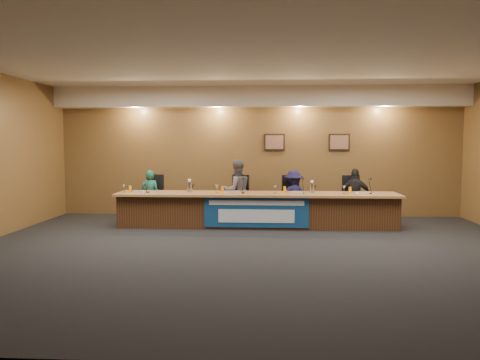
% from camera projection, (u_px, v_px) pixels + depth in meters
% --- Properties ---
extents(floor, '(10.00, 10.00, 0.00)m').
position_uv_depth(floor, '(253.00, 252.00, 7.88)').
color(floor, black).
rests_on(floor, ground).
extents(ceiling, '(10.00, 8.00, 0.04)m').
position_uv_depth(ceiling, '(254.00, 59.00, 7.62)').
color(ceiling, silver).
rests_on(ceiling, wall_back).
extents(wall_back, '(10.00, 0.04, 3.20)m').
position_uv_depth(wall_back, '(258.00, 152.00, 11.73)').
color(wall_back, brown).
rests_on(wall_back, floor).
extents(soffit, '(10.00, 0.50, 0.50)m').
position_uv_depth(soffit, '(258.00, 97.00, 11.37)').
color(soffit, beige).
rests_on(soffit, wall_back).
extents(dais_body, '(6.00, 0.80, 0.70)m').
position_uv_depth(dais_body, '(257.00, 211.00, 10.24)').
color(dais_body, '#492915').
rests_on(dais_body, floor).
extents(dais_top, '(6.10, 0.95, 0.05)m').
position_uv_depth(dais_top, '(257.00, 194.00, 10.16)').
color(dais_top, '#A16D41').
rests_on(dais_top, dais_body).
extents(banner, '(2.20, 0.02, 0.65)m').
position_uv_depth(banner, '(256.00, 212.00, 9.82)').
color(banner, navy).
rests_on(banner, dais_body).
extents(banner_text_upper, '(2.00, 0.01, 0.10)m').
position_uv_depth(banner_text_upper, '(256.00, 203.00, 9.79)').
color(banner_text_upper, silver).
rests_on(banner_text_upper, banner).
extents(banner_text_lower, '(1.60, 0.01, 0.28)m').
position_uv_depth(banner_text_lower, '(256.00, 216.00, 9.81)').
color(banner_text_lower, silver).
rests_on(banner_text_lower, banner).
extents(wall_photo_left, '(0.52, 0.04, 0.42)m').
position_uv_depth(wall_photo_left, '(274.00, 142.00, 11.65)').
color(wall_photo_left, black).
rests_on(wall_photo_left, wall_back).
extents(wall_photo_right, '(0.52, 0.04, 0.42)m').
position_uv_depth(wall_photo_right, '(339.00, 142.00, 11.56)').
color(wall_photo_right, black).
rests_on(wall_photo_right, wall_back).
extents(panelist_a, '(0.46, 0.32, 1.20)m').
position_uv_depth(panelist_a, '(150.00, 195.00, 10.98)').
color(panelist_a, '#195746').
rests_on(panelist_a, floor).
extents(panelist_b, '(0.86, 0.78, 1.45)m').
position_uv_depth(panelist_b, '(237.00, 191.00, 10.85)').
color(panelist_b, '#545359').
rests_on(panelist_b, floor).
extents(panelist_c, '(0.84, 0.57, 1.20)m').
position_uv_depth(panelist_c, '(294.00, 196.00, 10.79)').
color(panelist_c, '#121036').
rests_on(panelist_c, floor).
extents(panelist_d, '(0.78, 0.45, 1.25)m').
position_uv_depth(panelist_d, '(355.00, 196.00, 10.70)').
color(panelist_d, black).
rests_on(panelist_d, floor).
extents(office_chair_a, '(0.58, 0.58, 0.08)m').
position_uv_depth(office_chair_a, '(151.00, 200.00, 11.09)').
color(office_chair_a, black).
rests_on(office_chair_a, floor).
extents(office_chair_b, '(0.61, 0.61, 0.08)m').
position_uv_depth(office_chair_b, '(237.00, 201.00, 10.97)').
color(office_chair_b, black).
rests_on(office_chair_b, floor).
extents(office_chair_c, '(0.59, 0.59, 0.08)m').
position_uv_depth(office_chair_c, '(293.00, 201.00, 10.90)').
color(office_chair_c, black).
rests_on(office_chair_c, floor).
extents(office_chair_d, '(0.58, 0.58, 0.08)m').
position_uv_depth(office_chair_d, '(354.00, 201.00, 10.81)').
color(office_chair_d, black).
rests_on(office_chair_d, floor).
extents(nameplate_a, '(0.24, 0.08, 0.10)m').
position_uv_depth(nameplate_a, '(138.00, 191.00, 10.03)').
color(nameplate_a, white).
rests_on(nameplate_a, dais_top).
extents(microphone_a, '(0.07, 0.07, 0.02)m').
position_uv_depth(microphone_a, '(148.00, 192.00, 10.21)').
color(microphone_a, black).
rests_on(microphone_a, dais_top).
extents(juice_glass_a, '(0.06, 0.06, 0.15)m').
position_uv_depth(juice_glass_a, '(130.00, 189.00, 10.23)').
color(juice_glass_a, orange).
rests_on(juice_glass_a, dais_top).
extents(water_glass_a, '(0.08, 0.08, 0.18)m').
position_uv_depth(water_glass_a, '(124.00, 188.00, 10.26)').
color(water_glass_a, silver).
rests_on(water_glass_a, dais_top).
extents(nameplate_b, '(0.24, 0.08, 0.10)m').
position_uv_depth(nameplate_b, '(232.00, 192.00, 9.90)').
color(nameplate_b, white).
rests_on(nameplate_b, dais_top).
extents(microphone_b, '(0.07, 0.07, 0.02)m').
position_uv_depth(microphone_b, '(243.00, 193.00, 10.06)').
color(microphone_b, black).
rests_on(microphone_b, dais_top).
extents(juice_glass_b, '(0.06, 0.06, 0.15)m').
position_uv_depth(juice_glass_b, '(222.00, 190.00, 10.13)').
color(juice_glass_b, orange).
rests_on(juice_glass_b, dais_top).
extents(water_glass_b, '(0.08, 0.08, 0.18)m').
position_uv_depth(water_glass_b, '(217.00, 189.00, 10.13)').
color(water_glass_b, silver).
rests_on(water_glass_b, dais_top).
extents(nameplate_c, '(0.24, 0.08, 0.10)m').
position_uv_depth(nameplate_c, '(298.00, 192.00, 9.86)').
color(nameplate_c, white).
rests_on(nameplate_c, dais_top).
extents(microphone_c, '(0.07, 0.07, 0.02)m').
position_uv_depth(microphone_c, '(303.00, 193.00, 9.96)').
color(microphone_c, black).
rests_on(microphone_c, dais_top).
extents(juice_glass_c, '(0.06, 0.06, 0.15)m').
position_uv_depth(juice_glass_c, '(285.00, 190.00, 10.06)').
color(juice_glass_c, orange).
rests_on(juice_glass_c, dais_top).
extents(water_glass_c, '(0.08, 0.08, 0.18)m').
position_uv_depth(water_glass_c, '(275.00, 189.00, 10.05)').
color(water_glass_c, silver).
rests_on(water_glass_c, dais_top).
extents(nameplate_d, '(0.24, 0.08, 0.10)m').
position_uv_depth(nameplate_d, '(364.00, 193.00, 9.80)').
color(nameplate_d, white).
rests_on(nameplate_d, dais_top).
extents(microphone_d, '(0.07, 0.07, 0.02)m').
position_uv_depth(microphone_d, '(369.00, 193.00, 9.94)').
color(microphone_d, black).
rests_on(microphone_d, dais_top).
extents(juice_glass_d, '(0.06, 0.06, 0.15)m').
position_uv_depth(juice_glass_d, '(350.00, 190.00, 9.96)').
color(juice_glass_d, orange).
rests_on(juice_glass_d, dais_top).
extents(water_glass_d, '(0.08, 0.08, 0.18)m').
position_uv_depth(water_glass_d, '(344.00, 190.00, 9.96)').
color(water_glass_d, silver).
rests_on(water_glass_d, dais_top).
extents(carafe_left, '(0.12, 0.12, 0.23)m').
position_uv_depth(carafe_left, '(190.00, 187.00, 10.29)').
color(carafe_left, silver).
rests_on(carafe_left, dais_top).
extents(carafe_right, '(0.11, 0.11, 0.22)m').
position_uv_depth(carafe_right, '(312.00, 188.00, 10.15)').
color(carafe_right, silver).
rests_on(carafe_right, dais_top).
extents(speakerphone, '(0.32, 0.32, 0.05)m').
position_uv_depth(speakerphone, '(137.00, 191.00, 10.40)').
color(speakerphone, black).
rests_on(speakerphone, dais_top).
extents(paper_stack, '(0.26, 0.33, 0.01)m').
position_uv_depth(paper_stack, '(362.00, 194.00, 9.97)').
color(paper_stack, white).
rests_on(paper_stack, dais_top).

